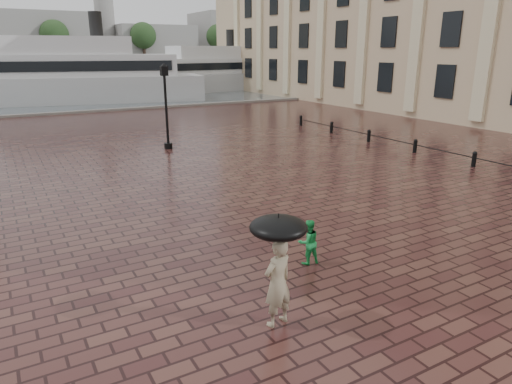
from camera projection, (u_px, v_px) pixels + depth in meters
ground at (236, 254)px, 12.19m from camera, size 300.00×300.00×0.00m
harbour_water at (19, 78)px, 88.53m from camera, size 240.00×240.00×0.00m
quay_edge at (64, 114)px, 38.74m from camera, size 80.00×0.60×0.30m
far_shore at (5, 64)px, 144.65m from camera, size 300.00×60.00×2.00m
distant_skyline at (161, 37)px, 156.55m from camera, size 102.50×22.00×33.00m
far_trees at (3, 34)px, 123.89m from camera, size 188.00×8.00×13.50m
bollard_row at (415, 145)px, 24.07m from camera, size 0.22×21.22×0.73m
adult_pedestrian at (278, 283)px, 8.81m from camera, size 0.74×0.56×1.82m
child_pedestrian at (308, 242)px, 11.48m from camera, size 0.61×0.50×1.17m
ferry_near at (67, 76)px, 46.62m from camera, size 27.89×11.88×8.90m
ferry_far at (213, 73)px, 60.20m from camera, size 24.20×8.50×7.77m
umbrella at (278, 228)px, 8.47m from camera, size 1.10×1.10×1.18m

